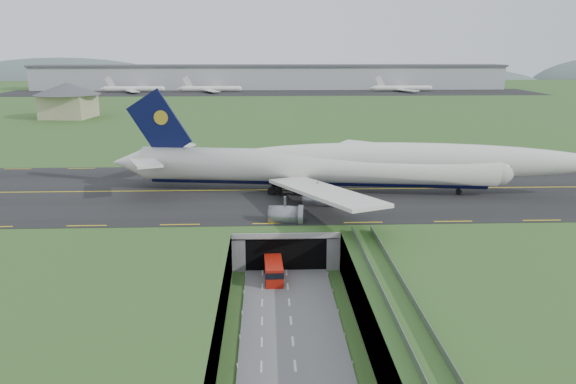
{
  "coord_description": "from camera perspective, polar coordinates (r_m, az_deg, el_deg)",
  "views": [
    {
      "loc": [
        -2.74,
        -69.77,
        32.23
      ],
      "look_at": [
        0.74,
        20.0,
        9.06
      ],
      "focal_mm": 35.0,
      "sensor_mm": 36.0,
      "label": 1
    }
  ],
  "objects": [
    {
      "name": "distant_hills",
      "position": [
        505.56,
        5.51,
        10.29
      ],
      "size": [
        700.0,
        91.0,
        60.0
      ],
      "color": "slate",
      "rests_on": "ground"
    },
    {
      "name": "airfield_deck",
      "position": [
        75.7,
        0.03,
        -8.25
      ],
      "size": [
        800.0,
        800.0,
        6.0
      ],
      "primitive_type": "cube",
      "color": "gray",
      "rests_on": "ground"
    },
    {
      "name": "ground",
      "position": [
        76.9,
        0.03,
        -10.32
      ],
      "size": [
        900.0,
        900.0,
        0.0
      ],
      "primitive_type": "plane",
      "color": "#356026",
      "rests_on": "ground"
    },
    {
      "name": "guideway",
      "position": [
        58.98,
        11.82,
        -13.01
      ],
      "size": [
        3.0,
        53.0,
        7.05
      ],
      "color": "#A8A8A3",
      "rests_on": "ground"
    },
    {
      "name": "cargo_terminal",
      "position": [
        369.64,
        -1.84,
        11.62
      ],
      "size": [
        320.0,
        67.0,
        15.6
      ],
      "color": "#B2B2B2",
      "rests_on": "ground"
    },
    {
      "name": "service_building",
      "position": [
        231.98,
        -21.47,
        8.96
      ],
      "size": [
        27.31,
        27.31,
        13.46
      ],
      "rotation": [
        0.0,
        0.0,
        -0.11
      ],
      "color": "tan",
      "rests_on": "ground"
    },
    {
      "name": "tunnel_portal",
      "position": [
        91.22,
        -0.38,
        -4.01
      ],
      "size": [
        17.0,
        22.3,
        6.0
      ],
      "color": "gray",
      "rests_on": "ground"
    },
    {
      "name": "jumbo_jet",
      "position": [
        103.89,
        6.36,
        2.72
      ],
      "size": [
        90.62,
        58.59,
        19.55
      ],
      "rotation": [
        0.0,
        0.0,
        -0.13
      ],
      "color": "silver",
      "rests_on": "ground"
    },
    {
      "name": "trench_road",
      "position": [
        70.12,
        0.27,
        -12.81
      ],
      "size": [
        12.0,
        75.0,
        0.2
      ],
      "primitive_type": "cube",
      "color": "slate",
      "rests_on": "ground"
    },
    {
      "name": "taxiway",
      "position": [
        106.08,
        -0.67,
        0.19
      ],
      "size": [
        800.0,
        44.0,
        0.18
      ],
      "primitive_type": "cube",
      "color": "black",
      "rests_on": "airfield_deck"
    },
    {
      "name": "shuttle_tram",
      "position": [
        80.42,
        -1.47,
        -7.98
      ],
      "size": [
        2.77,
        6.81,
        2.77
      ],
      "rotation": [
        0.0,
        0.0,
        0.03
      ],
      "color": "#AE170B",
      "rests_on": "ground"
    }
  ]
}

